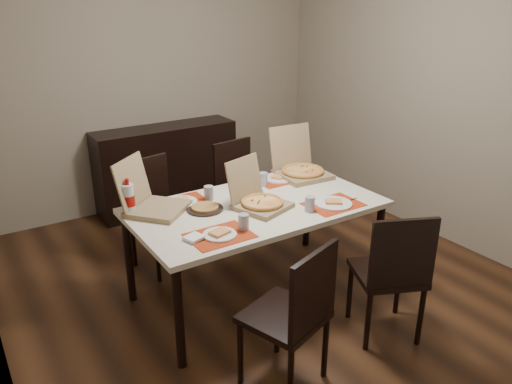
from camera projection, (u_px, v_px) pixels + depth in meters
ground at (257, 278)px, 4.14m from camera, size 3.80×4.00×0.02m
room_walls at (227, 56)px, 3.84m from camera, size 3.84×4.02×2.62m
sideboard at (167, 168)px, 5.36m from camera, size 1.50×0.40×0.90m
dining_table at (256, 213)px, 3.66m from camera, size 1.80×1.00×0.75m
chair_near_left at (295, 312)px, 2.80m from camera, size 0.53×0.53×0.93m
chair_near_right at (392, 271)px, 3.22m from camera, size 0.56×0.56×0.93m
chair_far_left at (156, 209)px, 4.16m from camera, size 0.50×0.50×0.93m
chair_far_right at (240, 186)px, 4.65m from camera, size 0.47×0.47×0.93m
setting_near_left at (223, 232)px, 3.17m from camera, size 0.44×0.30×0.11m
setting_near_right at (328, 204)px, 3.60m from camera, size 0.49×0.30×0.11m
setting_far_left at (185, 200)px, 3.66m from camera, size 0.51×0.30×0.11m
setting_far_right at (275, 178)px, 4.09m from camera, size 0.50×0.30×0.11m
napkin_loose at (267, 200)px, 3.69m from camera, size 0.16×0.16×0.02m
pizza_box_center at (259, 200)px, 3.57m from camera, size 0.44×0.46×0.34m
pizza_box_right at (300, 169)px, 4.20m from camera, size 0.42×0.46×0.40m
pizza_box_left at (152, 203)px, 3.51m from camera, size 0.55×0.55×0.37m
faina_plate at (205, 208)px, 3.54m from camera, size 0.26×0.26×0.03m
dip_bowl at (257, 191)px, 3.85m from camera, size 0.11×0.11×0.03m
soda_bottle at (129, 200)px, 3.43m from camera, size 0.09×0.09×0.26m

